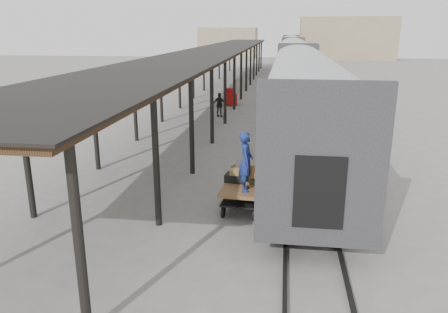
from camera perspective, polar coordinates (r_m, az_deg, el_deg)
ground at (r=15.15m, az=-1.45°, el=-5.98°), size 160.00×160.00×0.00m
train at (r=47.73m, az=9.15°, el=12.46°), size 3.45×76.01×4.01m
canopy at (r=38.29m, az=-0.71°, el=13.72°), size 4.90×64.30×4.15m
rails at (r=48.17m, az=9.01°, el=9.35°), size 1.54×150.00×0.12m
building_far at (r=92.59m, az=15.66°, el=14.68°), size 18.00×10.00×8.00m
building_left at (r=96.65m, az=0.58°, el=14.71°), size 12.00×8.00×6.00m
baggage_cart at (r=14.52m, az=2.66°, el=-4.27°), size 1.46×2.50×0.86m
suitcase_stack at (r=14.71m, az=2.52°, el=-2.28°), size 1.41×1.12×0.58m
luggage_tug at (r=34.60m, az=0.89°, el=7.71°), size 1.12×1.53×1.23m
porter at (r=13.52m, az=2.88°, el=-0.66°), size 0.51×0.72×1.89m
pedestrian at (r=29.66m, az=-0.57°, el=6.77°), size 1.03×0.61×1.64m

